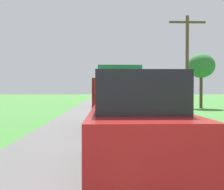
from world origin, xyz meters
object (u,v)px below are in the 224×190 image
following_car (135,122)px  banana_truck_far (106,92)px  utility_pole_roadside (187,62)px  roadside_tree_near_left (201,66)px  banana_truck_near (120,95)px

following_car → banana_truck_far: bearing=91.0°
utility_pole_roadside → roadside_tree_near_left: (3.93, 8.26, 0.46)m
utility_pole_roadside → roadside_tree_near_left: utility_pole_roadside is taller
banana_truck_near → banana_truck_far: 14.19m
banana_truck_far → following_car: 21.56m
banana_truck_near → utility_pole_roadside: bearing=41.7°
banana_truck_near → banana_truck_far: same height
banana_truck_far → roadside_tree_near_left: size_ratio=1.15×
utility_pole_roadside → roadside_tree_near_left: size_ratio=1.24×
utility_pole_roadside → following_car: 12.40m
utility_pole_roadside → following_car: (-4.55, -11.29, -2.38)m
banana_truck_far → roadside_tree_near_left: bearing=-12.7°
banana_truck_near → following_car: size_ratio=1.42×
banana_truck_far → utility_pole_roadside: 11.55m
banana_truck_near → utility_pole_roadside: (4.39, 3.92, 1.98)m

